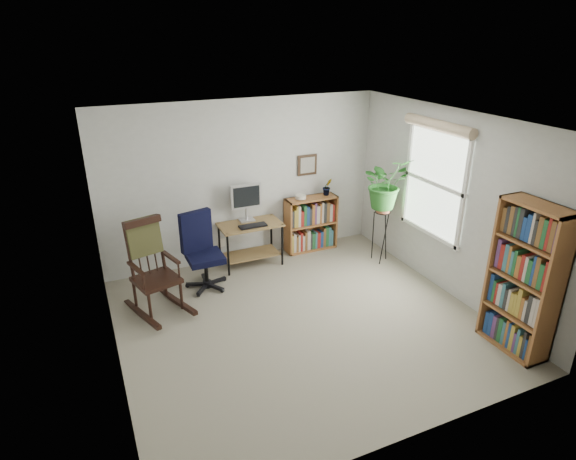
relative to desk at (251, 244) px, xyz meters
name	(u,v)px	position (x,y,z in m)	size (l,w,h in m)	color
floor	(301,321)	(0.02, -1.70, -0.33)	(4.20, 4.00, 0.00)	gray
ceiling	(304,122)	(0.02, -1.70, 2.07)	(4.20, 4.00, 0.00)	white
wall_back	(243,182)	(0.02, 0.30, 0.87)	(4.20, 0.00, 2.40)	beige
wall_front	(416,323)	(0.02, -3.70, 0.87)	(4.20, 0.00, 2.40)	beige
wall_left	(104,265)	(-2.08, -1.70, 0.87)	(0.00, 4.00, 2.40)	beige
wall_right	(450,204)	(2.12, -1.70, 0.87)	(0.00, 4.00, 2.40)	beige
window	(434,183)	(2.08, -1.40, 1.07)	(0.12, 1.20, 1.50)	white
desk	(251,244)	(0.00, 0.00, 0.00)	(0.91, 0.50, 0.65)	olive
monitor	(246,203)	(0.00, 0.14, 0.61)	(0.46, 0.16, 0.56)	#BDBCC1
keyboard	(253,226)	(0.00, -0.12, 0.34)	(0.40, 0.15, 0.03)	black
office_chair	(205,252)	(-0.79, -0.41, 0.21)	(0.58, 0.58, 1.07)	black
rocking_chair	(155,268)	(-1.50, -0.75, 0.27)	(0.62, 1.04, 1.20)	black
low_bookshelf	(311,224)	(1.06, 0.12, 0.11)	(0.82, 0.27, 0.87)	#9C6033
tall_bookshelf	(524,280)	(1.94, -3.10, 0.52)	(0.32, 0.74, 1.69)	#9C6033
plant_stand	(381,233)	(1.82, -0.69, 0.14)	(0.26, 0.26, 0.93)	black
spider_plant	(387,159)	(1.82, -0.69, 1.27)	(1.69, 1.88, 1.46)	#286D26
potted_plant_small	(327,192)	(1.34, 0.13, 0.60)	(0.13, 0.24, 0.11)	#286D26
framed_picture	(308,165)	(1.06, 0.27, 1.02)	(0.32, 0.04, 0.32)	black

